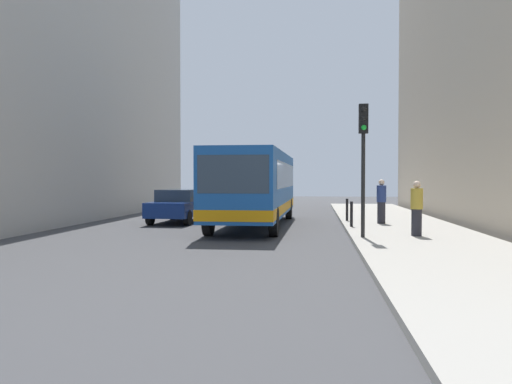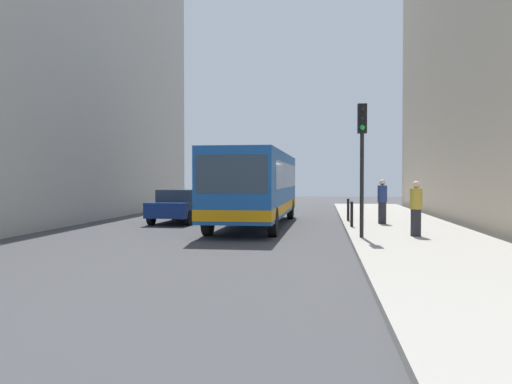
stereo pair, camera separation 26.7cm
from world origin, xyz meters
The scene contains 10 objects.
ground_plane centered at (0.00, 0.00, 0.00)m, with size 80.00×80.00×0.00m, color #424244.
sidewalk centered at (5.40, 0.00, 0.07)m, with size 4.40×40.00×0.15m, color #ADA89E.
building_left centered at (-11.50, 4.00, 7.83)m, with size 7.00×32.00×15.66m, color #BCB7AD.
bus centered at (-0.38, 3.06, 1.73)m, with size 2.67×11.05×3.00m.
car_beside_bus centered at (-3.95, 4.36, 0.78)m, with size 2.04×4.48×1.48m.
traffic_light centered at (3.55, -2.19, 3.01)m, with size 0.28×0.33×4.10m.
bollard_near centered at (3.45, 1.49, 0.62)m, with size 0.11×0.11×0.95m, color black.
bollard_mid centered at (3.45, 4.28, 0.62)m, with size 0.11×0.11×0.95m, color black.
pedestrian_near_signal centered at (5.27, -1.59, 1.02)m, with size 0.38×0.38×1.74m.
pedestrian_mid_sidewalk centered at (4.74, 2.96, 1.04)m, with size 0.38×0.38×1.78m.
Camera 1 is at (2.09, -18.58, 1.95)m, focal length 36.79 mm.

